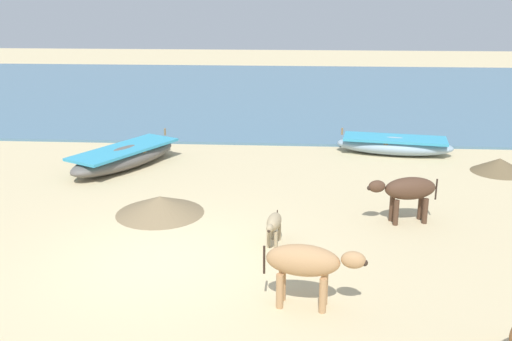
% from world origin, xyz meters
% --- Properties ---
extents(ground, '(80.00, 80.00, 0.00)m').
position_xyz_m(ground, '(0.00, 0.00, 0.00)').
color(ground, '#CCB789').
extents(sea_water, '(60.00, 20.00, 0.08)m').
position_xyz_m(sea_water, '(0.00, 18.07, 0.04)').
color(sea_water, slate).
rests_on(sea_water, ground).
extents(fishing_boat_0, '(2.70, 3.70, 0.76)m').
position_xyz_m(fishing_boat_0, '(-2.25, 5.48, 0.30)').
color(fishing_boat_0, '#5B5651').
rests_on(fishing_boat_0, ground).
extents(fishing_boat_2, '(3.44, 1.54, 0.70)m').
position_xyz_m(fishing_boat_2, '(5.19, 7.34, 0.28)').
color(fishing_boat_2, '#8CA5B7').
rests_on(fishing_boat_2, ground).
extents(cow_adult_dark, '(1.46, 0.64, 0.96)m').
position_xyz_m(cow_adult_dark, '(4.58, 2.08, 0.69)').
color(cow_adult_dark, '#4C3323').
rests_on(cow_adult_dark, ground).
extents(calf_near_dun, '(0.34, 0.89, 0.58)m').
position_xyz_m(calf_near_dun, '(1.93, 0.82, 0.42)').
color(calf_near_dun, tan).
rests_on(calf_near_dun, ground).
extents(cow_second_adult_tan, '(1.52, 0.58, 0.99)m').
position_xyz_m(cow_second_adult_tan, '(2.49, -1.36, 0.71)').
color(cow_second_adult_tan, tan).
rests_on(cow_second_adult_tan, ground).
extents(debris_pile_0, '(1.65, 1.65, 0.37)m').
position_xyz_m(debris_pile_0, '(7.66, 5.74, 0.19)').
color(debris_pile_0, brown).
rests_on(debris_pile_0, ground).
extents(debris_pile_1, '(1.91, 1.91, 0.38)m').
position_xyz_m(debris_pile_1, '(-0.55, 2.23, 0.19)').
color(debris_pile_1, '#7A6647').
rests_on(debris_pile_1, ground).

